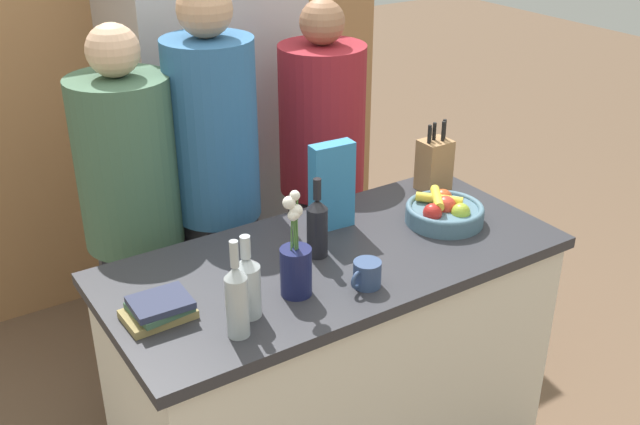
{
  "coord_description": "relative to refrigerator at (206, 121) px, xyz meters",
  "views": [
    {
      "loc": [
        -1.22,
        -1.79,
        2.13
      ],
      "look_at": [
        0.0,
        0.09,
        1.02
      ],
      "focal_mm": 42.0,
      "sensor_mm": 36.0,
      "label": 1
    }
  ],
  "objects": [
    {
      "name": "kitchen_island",
      "position": [
        -0.17,
        -1.34,
        -0.49
      ],
      "size": [
        1.54,
        0.71,
        0.9
      ],
      "color": "silver",
      "rests_on": "ground_plane"
    },
    {
      "name": "cereal_box",
      "position": [
        -0.06,
        -1.17,
        0.12
      ],
      "size": [
        0.16,
        0.07,
        0.32
      ],
      "color": "teal",
      "rests_on": "kitchen_island"
    },
    {
      "name": "refrigerator",
      "position": [
        0.0,
        0.0,
        0.0
      ],
      "size": [
        0.79,
        0.62,
        1.87
      ],
      "color": "#B7B7BC",
      "rests_on": "ground_plane"
    },
    {
      "name": "person_at_sink",
      "position": [
        -0.61,
        -0.65,
        -0.05
      ],
      "size": [
        0.37,
        0.37,
        1.59
      ],
      "rotation": [
        0.0,
        0.0,
        -0.19
      ],
      "color": "#383842",
      "rests_on": "ground_plane"
    },
    {
      "name": "back_wall_wood",
      "position": [
        -0.17,
        0.36,
        0.36
      ],
      "size": [
        2.74,
        0.12,
        2.6
      ],
      "color": "#AD7A4C",
      "rests_on": "ground_plane"
    },
    {
      "name": "flower_vase",
      "position": [
        -0.4,
        -1.48,
        0.07
      ],
      "size": [
        0.1,
        0.1,
        0.34
      ],
      "color": "#191E4C",
      "rests_on": "kitchen_island"
    },
    {
      "name": "person_in_red_tee",
      "position": [
        0.25,
        -0.62,
        -0.06
      ],
      "size": [
        0.37,
        0.37,
        1.58
      ],
      "rotation": [
        0.0,
        0.0,
        -0.45
      ],
      "color": "#383842",
      "rests_on": "ground_plane"
    },
    {
      "name": "bottle_vinegar",
      "position": [
        -0.22,
        -1.31,
        0.07
      ],
      "size": [
        0.07,
        0.07,
        0.28
      ],
      "color": "black",
      "rests_on": "kitchen_island"
    },
    {
      "name": "knife_block",
      "position": [
        0.45,
        -1.12,
        0.07
      ],
      "size": [
        0.12,
        0.1,
        0.28
      ],
      "color": "#A87A4C",
      "rests_on": "kitchen_island"
    },
    {
      "name": "person_in_blue",
      "position": [
        -0.29,
        -0.71,
        0.03
      ],
      "size": [
        0.34,
        0.34,
        1.71
      ],
      "rotation": [
        0.0,
        0.0,
        0.27
      ],
      "color": "#383842",
      "rests_on": "ground_plane"
    },
    {
      "name": "bottle_oil",
      "position": [
        -0.57,
        -1.5,
        0.06
      ],
      "size": [
        0.08,
        0.08,
        0.26
      ],
      "color": "#B2BCC1",
      "rests_on": "kitchen_island"
    },
    {
      "name": "coffee_mug",
      "position": [
        -0.19,
        -1.56,
        0.0
      ],
      "size": [
        0.12,
        0.09,
        0.08
      ],
      "color": "#334770",
      "rests_on": "kitchen_island"
    },
    {
      "name": "book_stack",
      "position": [
        -0.8,
        -1.37,
        -0.01
      ],
      "size": [
        0.2,
        0.16,
        0.06
      ],
      "color": "#99844C",
      "rests_on": "kitchen_island"
    },
    {
      "name": "bottle_wine",
      "position": [
        -0.64,
        -1.57,
        0.08
      ],
      "size": [
        0.06,
        0.06,
        0.3
      ],
      "color": "#B2BCC1",
      "rests_on": "kitchen_island"
    },
    {
      "name": "fruit_bowl",
      "position": [
        0.3,
        -1.36,
        0.0
      ],
      "size": [
        0.28,
        0.28,
        0.11
      ],
      "color": "slate",
      "rests_on": "kitchen_island"
    }
  ]
}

